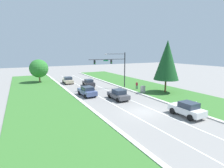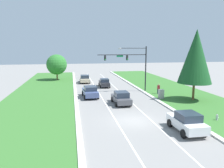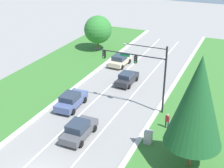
% 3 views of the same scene
% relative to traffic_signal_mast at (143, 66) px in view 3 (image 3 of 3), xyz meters
% --- Properties ---
extents(traffic_signal_mast, '(8.27, 0.41, 7.60)m').
position_rel_traffic_signal_mast_xyz_m(traffic_signal_mast, '(0.00, 0.00, 0.00)').
color(traffic_signal_mast, black).
rests_on(traffic_signal_mast, ground_plane).
extents(champagne_sedan, '(2.27, 4.39, 1.66)m').
position_rel_traffic_signal_mast_xyz_m(champagne_sedan, '(-7.23, 10.90, -4.27)').
color(champagne_sedan, beige).
rests_on(champagne_sedan, ground_plane).
extents(graphite_sedan, '(2.13, 4.47, 1.70)m').
position_rel_traffic_signal_mast_xyz_m(graphite_sedan, '(-3.57, -7.66, -4.26)').
color(graphite_sedan, '#4C4C51').
rests_on(graphite_sedan, ground_plane).
extents(slate_blue_sedan, '(2.34, 4.77, 1.71)m').
position_rel_traffic_signal_mast_xyz_m(slate_blue_sedan, '(-7.28, -2.95, -4.24)').
color(slate_blue_sedan, '#475684').
rests_on(slate_blue_sedan, ground_plane).
extents(charcoal_sedan, '(2.01, 4.24, 1.59)m').
position_rel_traffic_signal_mast_xyz_m(charcoal_sedan, '(-3.89, 5.37, -4.32)').
color(charcoal_sedan, '#28282D').
rests_on(charcoal_sedan, ground_plane).
extents(utility_cabinet, '(0.70, 0.60, 1.39)m').
position_rel_traffic_signal_mast_xyz_m(utility_cabinet, '(2.77, -5.97, -4.41)').
color(utility_cabinet, '#9E9E99').
rests_on(utility_cabinet, ground_plane).
extents(pedestrian, '(0.40, 0.26, 1.69)m').
position_rel_traffic_signal_mast_xyz_m(pedestrian, '(3.68, -2.76, -4.17)').
color(pedestrian, '#232842').
rests_on(pedestrian, ground_plane).
extents(conifer_near_right_tree, '(4.61, 4.61, 9.90)m').
position_rel_traffic_signal_mast_xyz_m(conifer_near_right_tree, '(6.89, -7.60, 1.09)').
color(conifer_near_right_tree, brown).
rests_on(conifer_near_right_tree, ground_plane).
extents(oak_near_left_tree, '(4.57, 4.57, 5.88)m').
position_rel_traffic_signal_mast_xyz_m(oak_near_left_tree, '(-13.22, 15.68, -1.52)').
color(oak_near_left_tree, brown).
rests_on(oak_near_left_tree, ground_plane).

